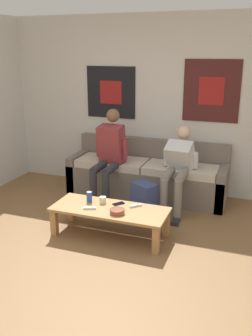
% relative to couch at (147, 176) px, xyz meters
% --- Properties ---
extents(ground_plane, '(18.00, 18.00, 0.00)m').
position_rel_couch_xyz_m(ground_plane, '(-0.00, -2.28, -0.29)').
color(ground_plane, brown).
extents(wall_back, '(10.00, 0.07, 2.55)m').
position_rel_couch_xyz_m(wall_back, '(-0.00, 0.35, 0.99)').
color(wall_back, silver).
rests_on(wall_back, ground_plane).
extents(couch, '(2.29, 0.68, 0.79)m').
position_rel_couch_xyz_m(couch, '(0.00, 0.00, 0.00)').
color(couch, '#70665B').
rests_on(couch, ground_plane).
extents(coffee_table, '(1.33, 0.53, 0.34)m').
position_rel_couch_xyz_m(coffee_table, '(-0.03, -1.36, -0.00)').
color(coffee_table, '#B27F4C').
rests_on(coffee_table, ground_plane).
extents(person_seated_adult, '(0.47, 0.80, 1.28)m').
position_rel_couch_xyz_m(person_seated_adult, '(-0.45, -0.36, 0.40)').
color(person_seated_adult, '#2D2D33').
rests_on(person_seated_adult, ground_plane).
extents(person_seated_teen, '(0.47, 0.95, 1.09)m').
position_rel_couch_xyz_m(person_seated_teen, '(0.52, -0.32, 0.32)').
color(person_seated_teen, gray).
rests_on(person_seated_teen, ground_plane).
extents(backpack, '(0.37, 0.34, 0.45)m').
position_rel_couch_xyz_m(backpack, '(0.18, -0.74, -0.07)').
color(backpack, navy).
rests_on(backpack, ground_plane).
extents(ceramic_bowl, '(0.17, 0.17, 0.05)m').
position_rel_couch_xyz_m(ceramic_bowl, '(0.11, -1.47, 0.08)').
color(ceramic_bowl, brown).
rests_on(ceramic_bowl, coffee_table).
extents(pillar_candle, '(0.08, 0.08, 0.09)m').
position_rel_couch_xyz_m(pillar_candle, '(-0.16, -1.25, 0.09)').
color(pillar_candle, silver).
rests_on(pillar_candle, coffee_table).
extents(drink_can_blue, '(0.07, 0.07, 0.12)m').
position_rel_couch_xyz_m(drink_can_blue, '(-0.32, -1.27, 0.11)').
color(drink_can_blue, '#28479E').
rests_on(drink_can_blue, coffee_table).
extents(game_controller_near_left, '(0.12, 0.13, 0.03)m').
position_rel_couch_xyz_m(game_controller_near_left, '(0.24, -1.22, 0.06)').
color(game_controller_near_left, white).
rests_on(game_controller_near_left, coffee_table).
extents(game_controller_near_right, '(0.15, 0.08, 0.03)m').
position_rel_couch_xyz_m(game_controller_near_right, '(-0.23, -1.47, 0.06)').
color(game_controller_near_right, white).
rests_on(game_controller_near_right, coffee_table).
extents(cell_phone, '(0.13, 0.15, 0.01)m').
position_rel_couch_xyz_m(cell_phone, '(0.03, -1.22, 0.06)').
color(cell_phone, black).
rests_on(cell_phone, coffee_table).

